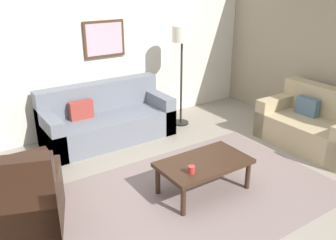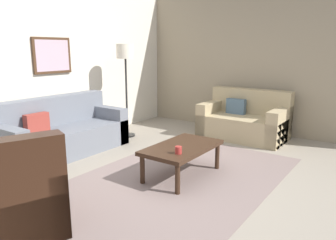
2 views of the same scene
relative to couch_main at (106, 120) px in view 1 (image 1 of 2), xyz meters
name	(u,v)px [view 1 (image 1 of 2)]	position (x,y,z in m)	size (l,w,h in m)	color
ground_plane	(193,195)	(0.15, -2.12, -0.30)	(8.00, 8.00, 0.00)	gray
rear_partition	(97,46)	(0.15, 0.48, 1.10)	(6.00, 0.12, 2.80)	silver
area_rug	(193,195)	(0.15, -2.12, -0.30)	(3.46, 2.22, 0.01)	gray
couch_main	(106,120)	(0.00, 0.00, 0.00)	(2.03, 0.86, 0.88)	slate
couch_loveseat	(315,126)	(2.59, -2.02, 0.00)	(0.90, 1.52, 0.88)	tan
armchair_leather	(20,206)	(-1.70, -1.66, 0.01)	(1.03, 1.03, 0.95)	black
ottoman	(31,174)	(-1.41, -0.88, -0.10)	(0.56, 0.56, 0.40)	black
coffee_table	(204,165)	(0.32, -2.10, 0.06)	(1.10, 0.64, 0.41)	#382316
cup	(191,170)	(0.02, -2.24, 0.15)	(0.08, 0.08, 0.09)	#B2332D
lamp_standing	(182,44)	(1.35, -0.19, 1.11)	(0.32, 0.32, 1.71)	black
framed_artwork	(104,39)	(0.24, 0.40, 1.22)	(0.69, 0.04, 0.58)	#472D1C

